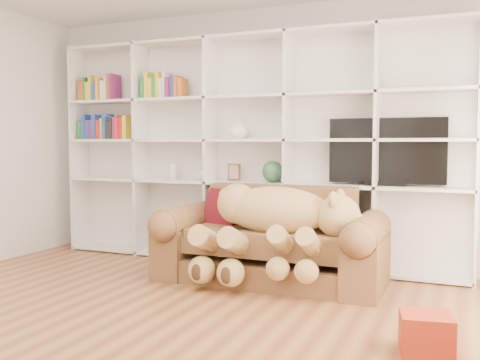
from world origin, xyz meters
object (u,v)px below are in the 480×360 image
at_px(tv, 387,152).
at_px(sofa, 271,246).
at_px(gift_box, 426,334).
at_px(teddy_bear, 274,220).

bearing_deg(tv, sofa, -145.31).
distance_m(gift_box, tv, 2.24).
xyz_separation_m(sofa, teddy_bear, (0.09, -0.17, 0.26)).
bearing_deg(gift_box, sofa, 139.10).
height_order(sofa, gift_box, sofa).
distance_m(teddy_bear, tv, 1.33).
bearing_deg(tv, gift_box, -75.16).
xyz_separation_m(teddy_bear, tv, (0.85, 0.82, 0.59)).
distance_m(teddy_bear, gift_box, 1.79).
relative_size(sofa, tv, 1.88).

